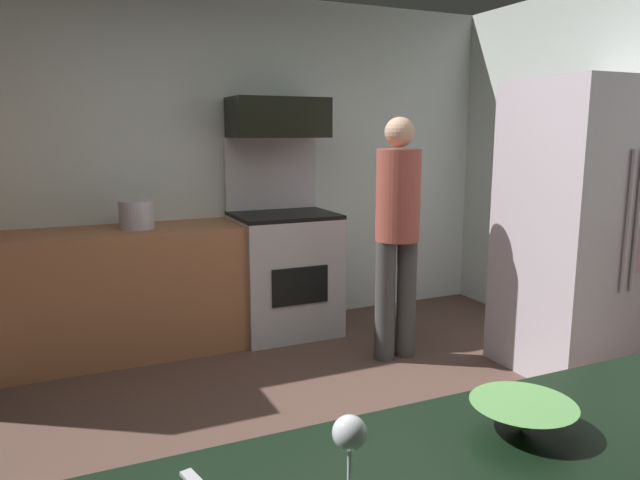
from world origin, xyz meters
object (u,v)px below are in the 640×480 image
object	(u,v)px
microwave	(278,118)
stock_pot	(136,215)
wine_glass_near	(350,438)
oven_range	(284,268)
person_cook	(397,226)
mixing_bowl_small	(522,417)
refrigerator	(578,228)

from	to	relation	value
microwave	stock_pot	size ratio (longest dim) A/B	3.13
wine_glass_near	oven_range	bearing A→B (deg)	71.27
microwave	person_cook	bearing A→B (deg)	-60.98
stock_pot	person_cook	bearing A→B (deg)	-27.77
wine_glass_near	stock_pot	bearing A→B (deg)	89.17
mixing_bowl_small	stock_pot	world-z (taller)	stock_pot
person_cook	stock_pot	bearing A→B (deg)	152.23
refrigerator	mixing_bowl_small	bearing A→B (deg)	-139.90
person_cook	mixing_bowl_small	distance (m)	2.72
mixing_bowl_small	wine_glass_near	world-z (taller)	wine_glass_near
microwave	person_cook	size ratio (longest dim) A/B	0.44
oven_range	refrigerator	bearing A→B (deg)	-44.02
oven_range	microwave	distance (m)	1.16
mixing_bowl_small	stock_pot	xyz separation A→B (m)	(-0.42, 3.29, 0.07)
refrigerator	person_cook	xyz separation A→B (m)	(-1.00, 0.62, -0.01)
microwave	wine_glass_near	world-z (taller)	microwave
microwave	person_cook	world-z (taller)	microwave
oven_range	person_cook	xyz separation A→B (m)	(0.51, -0.84, 0.42)
person_cook	wine_glass_near	xyz separation A→B (m)	(-1.65, -2.52, 0.09)
oven_range	wine_glass_near	xyz separation A→B (m)	(-1.14, -3.35, 0.50)
microwave	mixing_bowl_small	bearing A→B (deg)	-101.19
microwave	refrigerator	xyz separation A→B (m)	(1.51, -1.54, -0.73)
wine_glass_near	microwave	bearing A→B (deg)	71.70
microwave	refrigerator	bearing A→B (deg)	-45.66
microwave	wine_glass_near	size ratio (longest dim) A/B	4.57
refrigerator	mixing_bowl_small	xyz separation A→B (m)	(-2.18, -1.83, -0.01)
refrigerator	wine_glass_near	xyz separation A→B (m)	(-2.64, -1.90, 0.07)
oven_range	microwave	size ratio (longest dim) A/B	2.06
microwave	person_cook	xyz separation A→B (m)	(0.51, -0.92, -0.74)
refrigerator	stock_pot	bearing A→B (deg)	150.60
refrigerator	stock_pot	xyz separation A→B (m)	(-2.60, 1.46, 0.05)
oven_range	refrigerator	xyz separation A→B (m)	(1.51, -1.46, 0.43)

